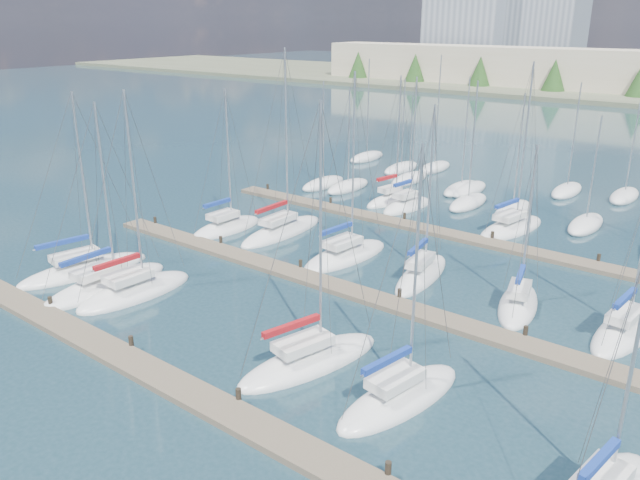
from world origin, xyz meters
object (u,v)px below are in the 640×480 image
Objects in this scene: sailboat_m at (624,331)px; sailboat_n at (392,200)px; sailboat_e at (400,397)px; sailboat_k at (421,274)px; sailboat_o at (407,206)px; sailboat_i at (282,231)px; sailboat_a at (84,270)px; sailboat_c at (135,291)px; sailboat_p at (511,228)px; sailboat_b at (106,285)px; sailboat_j at (345,255)px; sailboat_d at (310,361)px; sailboat_l at (518,305)px; sailboat_h at (227,228)px.

sailboat_n is at bearing 153.70° from sailboat_m.
sailboat_e is 14.94m from sailboat_k.
sailboat_o is 26.08m from sailboat_m.
sailboat_k is at bearing -6.10° from sailboat_i.
sailboat_o is 1.14× the size of sailboat_m.
sailboat_n reaches higher than sailboat_k.
sailboat_a is (-5.25, -14.79, -0.01)m from sailboat_i.
sailboat_i is 1.25× the size of sailboat_k.
sailboat_c is 14.80m from sailboat_i.
sailboat_a reaches higher than sailboat_o.
sailboat_p is 13.44m from sailboat_k.
sailboat_j is at bearing 55.06° from sailboat_b.
sailboat_c reaches higher than sailboat_o.
sailboat_c is 1.07× the size of sailboat_e.
sailboat_m is at bearing 30.37° from sailboat_c.
sailboat_i is 19.08m from sailboat_p.
sailboat_m is at bearing 5.59° from sailboat_j.
sailboat_d is at bearing 1.00° from sailboat_b.
sailboat_k is 12.95m from sailboat_m.
sailboat_d is at bearing -128.95° from sailboat_l.
sailboat_i is at bearing 28.43° from sailboat_h.
sailboat_i reaches higher than sailboat_a.
sailboat_k reaches higher than sailboat_m.
sailboat_d is 17.84m from sailboat_m.
sailboat_i is 1.22× the size of sailboat_e.
sailboat_i reaches higher than sailboat_l.
sailboat_l is 0.87× the size of sailboat_k.
sailboat_b is 26.28m from sailboat_l.
sailboat_n is 0.82× the size of sailboat_i.
sailboat_i is at bearing -90.12° from sailboat_n.
sailboat_h is 24.79m from sailboat_l.
sailboat_j reaches higher than sailboat_c.
sailboat_a is at bearing -127.93° from sailboat_j.
sailboat_m is (26.53, -1.17, -0.01)m from sailboat_i.
sailboat_b is 31.68m from sailboat_m.
sailboat_p is at bearing 4.13° from sailboat_n.
sailboat_d reaches higher than sailboat_e.
sailboat_h is (-8.59, -14.79, -0.02)m from sailboat_o.
sailboat_p is (19.77, 27.17, 0.01)m from sailboat_a.
sailboat_d is (0.21, -26.93, 0.00)m from sailboat_p.
sailboat_n is 18.43m from sailboat_k.
sailboat_i reaches higher than sailboat_k.
sailboat_e is (25.29, 0.29, 0.01)m from sailboat_a.
sailboat_h is 1.10× the size of sailboat_m.
sailboat_i is (1.80, 15.36, 0.02)m from sailboat_b.
sailboat_c is 1.11× the size of sailboat_h.
sailboat_o is at bearing 80.92° from sailboat_a.
sailboat_c reaches higher than sailboat_h.
sailboat_d is at bearing -46.43° from sailboat_i.
sailboat_l is at bearing -13.42° from sailboat_k.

